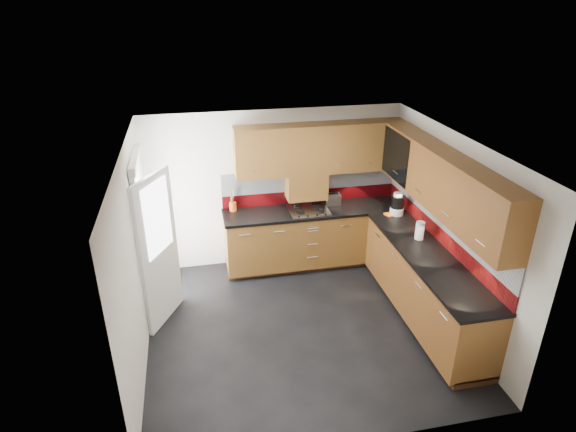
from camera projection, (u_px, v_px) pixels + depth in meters
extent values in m
cube|color=black|center=(301.00, 327.00, 6.17)|extent=(4.00, 3.80, 0.02)
cube|color=white|center=(304.00, 141.00, 5.12)|extent=(4.00, 3.80, 0.10)
cube|color=silver|center=(274.00, 188.00, 7.28)|extent=(4.00, 0.08, 2.64)
cube|color=silver|center=(353.00, 348.00, 4.02)|extent=(4.00, 0.08, 2.64)
cube|color=silver|center=(131.00, 262.00, 5.29)|extent=(0.08, 3.80, 2.64)
cube|color=silver|center=(453.00, 229.00, 6.01)|extent=(0.08, 3.80, 2.64)
cube|color=#5D3514|center=(314.00, 237.00, 7.39)|extent=(2.70, 0.60, 0.95)
cube|color=brown|center=(424.00, 286.00, 6.17)|extent=(0.60, 2.60, 0.95)
cube|color=#3F2311|center=(313.00, 260.00, 7.60)|extent=(2.70, 0.54, 0.10)
cube|color=#3F2311|center=(423.00, 312.00, 6.36)|extent=(0.54, 2.60, 0.10)
cube|color=black|center=(314.00, 211.00, 7.19)|extent=(2.72, 0.62, 0.04)
cube|color=black|center=(429.00, 256.00, 5.96)|extent=(0.62, 2.60, 0.04)
cube|color=maroon|center=(310.00, 196.00, 7.41)|extent=(2.70, 0.02, 0.20)
cube|color=silver|center=(310.00, 179.00, 7.29)|extent=(2.70, 0.02, 0.34)
cube|color=maroon|center=(440.00, 234.00, 6.25)|extent=(0.02, 3.20, 0.20)
cube|color=silver|center=(442.00, 215.00, 6.13)|extent=(0.02, 3.20, 0.34)
cube|color=#5D3514|center=(320.00, 148.00, 6.95)|extent=(2.50, 0.33, 0.72)
cube|color=brown|center=(444.00, 182.00, 5.73)|extent=(0.33, 2.87, 0.72)
cube|color=silver|center=(313.00, 167.00, 6.85)|extent=(1.80, 0.01, 0.16)
cube|color=silver|center=(429.00, 200.00, 5.76)|extent=(0.01, 2.00, 0.16)
cube|color=#5D3514|center=(306.00, 185.00, 7.15)|extent=(0.60, 0.33, 0.40)
cube|color=black|center=(395.00, 156.00, 6.62)|extent=(0.01, 0.80, 0.66)
cube|color=#FFD18C|center=(416.00, 155.00, 6.67)|extent=(0.01, 0.76, 0.64)
cube|color=black|center=(407.00, 154.00, 6.64)|extent=(0.29, 0.76, 0.01)
cylinder|color=black|center=(416.00, 152.00, 6.38)|extent=(0.07, 0.07, 0.16)
cylinder|color=black|center=(411.00, 149.00, 6.51)|extent=(0.07, 0.07, 0.16)
cylinder|color=white|center=(406.00, 146.00, 6.64)|extent=(0.07, 0.07, 0.16)
cylinder|color=black|center=(402.00, 143.00, 6.77)|extent=(0.07, 0.07, 0.16)
cube|color=white|center=(145.00, 238.00, 6.18)|extent=(0.06, 0.95, 2.04)
cube|color=white|center=(159.00, 251.00, 5.92)|extent=(0.42, 0.73, 1.98)
cube|color=white|center=(157.00, 218.00, 5.73)|extent=(0.28, 0.50, 0.90)
cube|color=silver|center=(308.00, 210.00, 7.15)|extent=(0.58, 0.50, 0.02)
torus|color=black|center=(300.00, 212.00, 7.01)|extent=(0.13, 0.13, 0.02)
torus|color=black|center=(320.00, 211.00, 7.06)|extent=(0.13, 0.13, 0.02)
torus|color=black|center=(297.00, 206.00, 7.22)|extent=(0.13, 0.13, 0.02)
torus|color=black|center=(316.00, 204.00, 7.28)|extent=(0.13, 0.13, 0.02)
cube|color=black|center=(312.00, 216.00, 6.94)|extent=(0.44, 0.04, 0.02)
cylinder|color=#D35013|center=(233.00, 206.00, 7.12)|extent=(0.11, 0.11, 0.13)
cylinder|color=olive|center=(232.00, 196.00, 7.07)|extent=(0.05, 0.03, 0.26)
cylinder|color=olive|center=(232.00, 196.00, 7.07)|extent=(0.05, 0.02, 0.25)
cylinder|color=olive|center=(232.00, 195.00, 7.06)|extent=(0.05, 0.04, 0.28)
cylinder|color=olive|center=(233.00, 197.00, 7.07)|extent=(0.04, 0.03, 0.23)
cylinder|color=olive|center=(231.00, 197.00, 7.06)|extent=(0.03, 0.05, 0.25)
cube|color=silver|center=(332.00, 199.00, 7.33)|extent=(0.24, 0.15, 0.17)
cube|color=black|center=(333.00, 194.00, 7.29)|extent=(0.19, 0.02, 0.01)
cube|color=black|center=(332.00, 193.00, 7.32)|extent=(0.19, 0.02, 0.01)
cylinder|color=white|center=(397.00, 211.00, 7.01)|extent=(0.20, 0.20, 0.11)
cylinder|color=black|center=(398.00, 202.00, 6.94)|extent=(0.19, 0.19, 0.18)
cylinder|color=white|center=(398.00, 195.00, 6.90)|extent=(0.13, 0.13, 0.04)
cylinder|color=white|center=(420.00, 231.00, 6.29)|extent=(0.14, 0.14, 0.24)
cube|color=orange|center=(390.00, 214.00, 7.01)|extent=(0.18, 0.17, 0.02)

